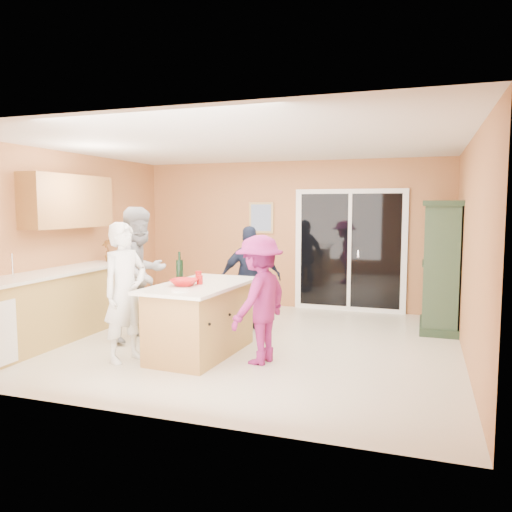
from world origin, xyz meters
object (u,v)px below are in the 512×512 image
(green_hutch, at_px, (440,268))
(woman_magenta, at_px, (260,299))
(woman_white, at_px, (125,292))
(woman_grey, at_px, (141,274))
(kitchen_island, at_px, (201,321))
(woman_navy, at_px, (251,278))

(green_hutch, xyz_separation_m, woman_magenta, (-2.01, -2.28, -0.18))
(woman_white, relative_size, woman_magenta, 1.10)
(green_hutch, xyz_separation_m, woman_white, (-3.51, -2.71, -0.11))
(woman_grey, xyz_separation_m, woman_magenta, (1.84, -0.46, -0.16))
(kitchen_island, xyz_separation_m, green_hutch, (2.79, 2.19, 0.51))
(green_hutch, distance_m, woman_white, 4.44)
(green_hutch, relative_size, woman_magenta, 1.27)
(woman_navy, distance_m, woman_magenta, 1.54)
(green_hutch, relative_size, woman_navy, 1.24)
(woman_grey, distance_m, woman_navy, 1.57)
(green_hutch, xyz_separation_m, woman_navy, (-2.61, -0.87, -0.16))
(woman_white, relative_size, woman_grey, 0.90)
(kitchen_island, height_order, green_hutch, green_hutch)
(green_hutch, distance_m, woman_magenta, 3.04)
(kitchen_island, relative_size, woman_magenta, 1.16)
(woman_magenta, bearing_deg, woman_grey, -89.72)
(woman_grey, height_order, woman_magenta, woman_grey)
(kitchen_island, relative_size, green_hutch, 0.91)
(woman_grey, xyz_separation_m, woman_navy, (1.24, 0.96, -0.14))
(green_hutch, bearing_deg, woman_grey, -154.68)
(woman_white, bearing_deg, green_hutch, -33.77)
(woman_white, bearing_deg, kitchen_island, -35.51)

